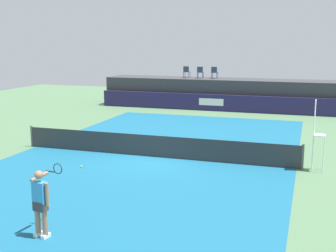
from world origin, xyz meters
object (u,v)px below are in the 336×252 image
Objects in this scene: spectator_chair_left at (200,72)px; spectator_chair_far_left at (187,71)px; spectator_chair_center at (214,72)px; net_post_far at (303,157)px; tennis_ball at (81,166)px; tennis_player at (41,201)px; umpire_chair at (317,130)px; net_post_near at (32,136)px.

spectator_chair_far_left is at bearing 171.60° from spectator_chair_left.
spectator_chair_center is 16.88m from net_post_far.
net_post_far is 14.71× the size of tennis_ball.
spectator_chair_far_left is 17.93m from tennis_ball.
spectator_chair_center is (1.07, 0.16, 0.00)m from spectator_chair_left.
tennis_player is at bearing -83.17° from spectator_chair_far_left.
spectator_chair_far_left reaches higher than umpire_chair.
spectator_chair_left reaches higher than tennis_player.
spectator_chair_center reaches higher than net_post_near.
spectator_chair_left is at bearing 88.42° from tennis_ball.
net_post_near is 10.44m from tennis_player.
spectator_chair_far_left reaches higher than net_post_near.
umpire_chair is 40.59× the size of tennis_ball.
spectator_chair_left is 1.08m from spectator_chair_center.
spectator_chair_center is at bearing -0.15° from spectator_chair_far_left.
net_post_near is 12.40m from net_post_far.
spectator_chair_center reaches higher than net_post_far.
spectator_chair_far_left is 17.89m from net_post_far.
spectator_chair_center is 0.32× the size of umpire_chair.
net_post_near is at bearing -179.97° from umpire_chair.
net_post_near is at bearing 180.00° from net_post_far.
tennis_ball is (-8.40, -2.44, -0.46)m from net_post_far.
spectator_chair_left reaches higher than umpire_chair.
spectator_chair_center is at bearing 91.55° from tennis_player.
spectator_chair_left is 17.20m from net_post_far.
spectator_chair_center is at bearing 114.13° from net_post_far.
spectator_chair_far_left is 0.50× the size of tennis_player.
spectator_chair_left is 13.06× the size of tennis_ball.
tennis_player is at bearing -53.53° from net_post_near.
umpire_chair is 10.73m from tennis_player.
tennis_player is (1.71, -23.50, -1.73)m from spectator_chair_left.
net_post_near and net_post_far have the same top height.
net_post_far is 0.56× the size of tennis_player.
net_post_far is (6.84, -15.27, -2.19)m from spectator_chair_center.
spectator_chair_left is at bearing 118.98° from umpire_chair.
net_post_near is 14.71× the size of tennis_ball.
spectator_chair_left reaches higher than tennis_ball.
spectator_chair_center is at bearing 115.55° from umpire_chair.
spectator_chair_center reaches higher than tennis_ball.
umpire_chair is 1.18m from net_post_far.
umpire_chair is at bearing -64.45° from spectator_chair_center.
tennis_player reaches higher than net_post_far.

